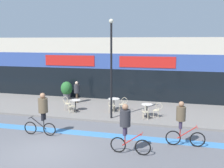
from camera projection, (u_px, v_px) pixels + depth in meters
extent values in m
plane|color=#5B5B60|center=(45.00, 151.00, 11.25)|extent=(120.00, 120.00, 0.00)
cube|color=slate|center=(97.00, 108.00, 18.17)|extent=(40.00, 5.50, 0.12)
cube|color=beige|center=(113.00, 67.00, 22.31)|extent=(40.00, 4.00, 4.94)
cube|color=black|center=(107.00, 84.00, 20.62)|extent=(38.80, 0.10, 2.40)
cube|color=#334C93|center=(107.00, 61.00, 20.34)|extent=(39.20, 0.14, 1.20)
cube|color=red|center=(70.00, 60.00, 21.03)|extent=(4.21, 0.08, 0.84)
cube|color=red|center=(147.00, 62.00, 19.52)|extent=(4.21, 0.08, 0.84)
cube|color=#3D7AB7|center=(69.00, 132.00, 13.66)|extent=(36.00, 0.70, 0.01)
cylinder|color=black|center=(76.00, 110.00, 17.38)|extent=(0.37, 0.37, 0.02)
cylinder|color=black|center=(76.00, 105.00, 17.33)|extent=(0.07, 0.07, 0.69)
cylinder|color=silver|center=(75.00, 100.00, 17.27)|extent=(0.67, 0.67, 0.02)
cylinder|color=black|center=(114.00, 110.00, 17.51)|extent=(0.42, 0.42, 0.02)
cylinder|color=black|center=(114.00, 104.00, 17.45)|extent=(0.07, 0.07, 0.75)
cylinder|color=silver|center=(114.00, 99.00, 17.38)|extent=(0.76, 0.76, 0.02)
cylinder|color=black|center=(147.00, 116.00, 16.03)|extent=(0.38, 0.38, 0.02)
cylinder|color=black|center=(147.00, 111.00, 15.97)|extent=(0.07, 0.07, 0.74)
cylinder|color=silver|center=(147.00, 104.00, 15.90)|extent=(0.69, 0.69, 0.02)
cylinder|color=beige|center=(72.00, 106.00, 16.79)|extent=(0.43, 0.43, 0.03)
cylinder|color=beige|center=(71.00, 109.00, 17.00)|extent=(0.03, 0.03, 0.42)
cylinder|color=beige|center=(75.00, 109.00, 16.91)|extent=(0.03, 0.03, 0.42)
cylinder|color=beige|center=(69.00, 110.00, 16.74)|extent=(0.03, 0.03, 0.42)
cylinder|color=beige|center=(73.00, 110.00, 16.65)|extent=(0.03, 0.03, 0.42)
torus|color=beige|center=(71.00, 103.00, 16.58)|extent=(0.06, 0.41, 0.41)
cylinder|color=beige|center=(69.00, 105.00, 16.66)|extent=(0.03, 0.03, 0.23)
cylinder|color=beige|center=(73.00, 105.00, 16.55)|extent=(0.03, 0.03, 0.23)
cylinder|color=beige|center=(68.00, 104.00, 17.45)|extent=(0.46, 0.46, 0.03)
cylinder|color=beige|center=(71.00, 107.00, 17.56)|extent=(0.03, 0.03, 0.42)
cylinder|color=beige|center=(69.00, 108.00, 17.30)|extent=(0.03, 0.03, 0.42)
cylinder|color=beige|center=(67.00, 106.00, 17.66)|extent=(0.03, 0.03, 0.42)
cylinder|color=beige|center=(65.00, 107.00, 17.41)|extent=(0.03, 0.03, 0.42)
torus|color=beige|center=(65.00, 100.00, 17.47)|extent=(0.41, 0.09, 0.41)
cylinder|color=beige|center=(67.00, 101.00, 17.65)|extent=(0.03, 0.03, 0.23)
cylinder|color=beige|center=(64.00, 102.00, 17.34)|extent=(0.03, 0.03, 0.23)
cylinder|color=beige|center=(112.00, 106.00, 16.91)|extent=(0.44, 0.44, 0.03)
cylinder|color=beige|center=(111.00, 108.00, 17.13)|extent=(0.03, 0.03, 0.42)
cylinder|color=beige|center=(115.00, 109.00, 17.03)|extent=(0.03, 0.03, 0.42)
cylinder|color=beige|center=(109.00, 109.00, 16.87)|extent=(0.03, 0.03, 0.42)
cylinder|color=beige|center=(113.00, 110.00, 16.77)|extent=(0.03, 0.03, 0.42)
torus|color=beige|center=(111.00, 102.00, 16.71)|extent=(0.07, 0.41, 0.41)
cylinder|color=beige|center=(109.00, 104.00, 16.79)|extent=(0.03, 0.03, 0.23)
cylinder|color=beige|center=(114.00, 104.00, 16.68)|extent=(0.03, 0.03, 0.23)
cylinder|color=beige|center=(122.00, 104.00, 17.30)|extent=(0.43, 0.43, 0.03)
cylinder|color=beige|center=(119.00, 108.00, 17.26)|extent=(0.03, 0.03, 0.42)
cylinder|color=beige|center=(121.00, 107.00, 17.52)|extent=(0.03, 0.03, 0.42)
cylinder|color=beige|center=(123.00, 108.00, 17.17)|extent=(0.03, 0.03, 0.42)
cylinder|color=beige|center=(125.00, 107.00, 17.43)|extent=(0.03, 0.03, 0.42)
torus|color=beige|center=(124.00, 100.00, 17.21)|extent=(0.41, 0.06, 0.41)
cylinder|color=beige|center=(124.00, 103.00, 17.07)|extent=(0.03, 0.03, 0.23)
cylinder|color=beige|center=(125.00, 102.00, 17.39)|extent=(0.03, 0.03, 0.23)
cylinder|color=beige|center=(146.00, 112.00, 15.43)|extent=(0.42, 0.42, 0.03)
cylinder|color=beige|center=(144.00, 115.00, 15.64)|extent=(0.03, 0.03, 0.42)
cylinder|color=beige|center=(148.00, 115.00, 15.56)|extent=(0.03, 0.03, 0.42)
cylinder|color=beige|center=(143.00, 116.00, 15.38)|extent=(0.03, 0.03, 0.42)
cylinder|color=beige|center=(148.00, 116.00, 15.29)|extent=(0.03, 0.03, 0.42)
torus|color=beige|center=(145.00, 108.00, 15.23)|extent=(0.05, 0.41, 0.41)
cylinder|color=beige|center=(142.00, 110.00, 15.30)|extent=(0.03, 0.03, 0.23)
cylinder|color=beige|center=(148.00, 111.00, 15.20)|extent=(0.03, 0.03, 0.23)
cylinder|color=beige|center=(156.00, 110.00, 15.82)|extent=(0.42, 0.42, 0.03)
cylinder|color=beige|center=(153.00, 114.00, 15.75)|extent=(0.03, 0.03, 0.42)
cylinder|color=beige|center=(154.00, 113.00, 16.02)|extent=(0.03, 0.03, 0.42)
cylinder|color=beige|center=(158.00, 114.00, 15.70)|extent=(0.03, 0.03, 0.42)
cylinder|color=beige|center=(158.00, 113.00, 15.97)|extent=(0.03, 0.03, 0.42)
torus|color=beige|center=(159.00, 106.00, 15.75)|extent=(0.41, 0.05, 0.41)
cylinder|color=beige|center=(159.00, 109.00, 15.60)|extent=(0.03, 0.03, 0.23)
cylinder|color=beige|center=(159.00, 107.00, 15.93)|extent=(0.03, 0.03, 0.23)
cylinder|color=#4C4C51|center=(67.00, 96.00, 20.78)|extent=(0.57, 0.57, 0.47)
ellipsoid|color=#28662D|center=(67.00, 88.00, 20.67)|extent=(0.90, 0.90, 1.09)
cylinder|color=black|center=(111.00, 72.00, 15.23)|extent=(0.12, 0.12, 5.59)
sphere|color=beige|center=(111.00, 21.00, 14.76)|extent=(0.26, 0.26, 0.26)
torus|color=black|center=(30.00, 128.00, 13.27)|extent=(0.67, 0.08, 0.67)
torus|color=black|center=(49.00, 129.00, 13.07)|extent=(0.67, 0.08, 0.67)
cylinder|color=black|center=(39.00, 123.00, 13.13)|extent=(0.80, 0.08, 0.60)
cylinder|color=black|center=(44.00, 124.00, 13.09)|extent=(0.04, 0.04, 0.47)
cylinder|color=black|center=(31.00, 117.00, 13.17)|extent=(0.05, 0.48, 0.03)
cylinder|color=black|center=(43.00, 117.00, 12.93)|extent=(0.17, 0.17, 0.39)
cylinder|color=black|center=(44.00, 116.00, 13.10)|extent=(0.17, 0.17, 0.39)
cylinder|color=brown|center=(43.00, 105.00, 12.92)|extent=(0.49, 0.49, 0.72)
sphere|color=#9E7051|center=(43.00, 96.00, 12.84)|extent=(0.27, 0.27, 0.27)
torus|color=black|center=(143.00, 147.00, 10.83)|extent=(0.68, 0.07, 0.68)
torus|color=black|center=(118.00, 145.00, 11.11)|extent=(0.68, 0.07, 0.68)
cylinder|color=red|center=(132.00, 140.00, 10.91)|extent=(0.82, 0.06, 0.62)
cylinder|color=red|center=(125.00, 140.00, 11.00)|extent=(0.04, 0.04, 0.48)
cylinder|color=red|center=(142.00, 134.00, 10.75)|extent=(0.04, 0.48, 0.03)
cylinder|color=#382D47|center=(125.00, 130.00, 11.01)|extent=(0.16, 0.16, 0.38)
cylinder|color=#382D47|center=(125.00, 131.00, 10.84)|extent=(0.16, 0.16, 0.38)
cylinder|color=#2D2D33|center=(125.00, 118.00, 10.84)|extent=(0.46, 0.46, 0.69)
sphere|color=#9E7051|center=(125.00, 107.00, 10.76)|extent=(0.26, 0.26, 0.26)
torus|color=black|center=(197.00, 139.00, 11.70)|extent=(0.69, 0.09, 0.69)
torus|color=black|center=(173.00, 138.00, 11.90)|extent=(0.69, 0.09, 0.69)
cylinder|color=red|center=(187.00, 133.00, 11.74)|extent=(0.82, 0.09, 0.62)
cylinder|color=red|center=(180.00, 133.00, 11.80)|extent=(0.04, 0.04, 0.48)
cylinder|color=red|center=(197.00, 127.00, 11.61)|extent=(0.06, 0.48, 0.03)
cylinder|color=#382D47|center=(180.00, 124.00, 11.81)|extent=(0.15, 0.15, 0.35)
cylinder|color=#382D47|center=(181.00, 125.00, 11.66)|extent=(0.15, 0.15, 0.35)
cylinder|color=brown|center=(181.00, 114.00, 11.65)|extent=(0.44, 0.44, 0.64)
sphere|color=#9E7051|center=(181.00, 104.00, 11.58)|extent=(0.24, 0.24, 0.24)
cylinder|color=#4C3D2D|center=(77.00, 98.00, 19.49)|extent=(0.17, 0.17, 0.73)
cylinder|color=#4C3D2D|center=(77.00, 97.00, 19.64)|extent=(0.17, 0.17, 0.73)
cylinder|color=#2D2D33|center=(77.00, 89.00, 19.45)|extent=(0.50, 0.50, 0.64)
sphere|color=beige|center=(77.00, 83.00, 19.38)|extent=(0.24, 0.24, 0.24)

